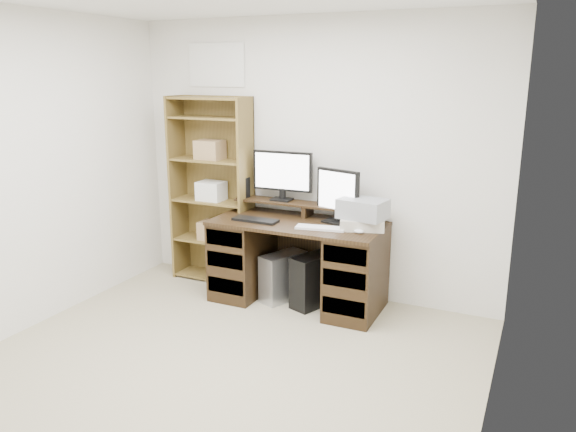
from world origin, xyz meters
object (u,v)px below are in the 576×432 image
Objects in this scene: desk at (298,261)px; monitor_wide at (282,173)px; tower_black at (315,280)px; bookshelf at (213,189)px; monitor_small at (338,194)px; tower_silver at (283,277)px; printer at (362,223)px.

desk is 0.81m from monitor_wide.
bookshelf is (-1.17, 0.20, 0.69)m from tower_black.
bookshelf reaches higher than monitor_small.
monitor_wide is at bearing 173.12° from tower_black.
monitor_wide is at bearing -174.09° from monitor_small.
tower_silver is 1.13m from bookshelf.
tower_black is at bearing 2.84° from desk.
printer reaches higher than tower_silver.
monitor_wide reaches higher than tower_silver.
bookshelf reaches higher than monitor_wide.
desk is 3.23× the size of monitor_small.
monitor_small is at bearing -13.69° from monitor_wide.
tower_black is at bearing -126.12° from monitor_small.
bookshelf is (-1.32, 0.09, -0.09)m from monitor_small.
printer is 1.59m from bookshelf.
tower_silver is (0.12, -0.24, -0.90)m from monitor_wide.
desk is 1.15m from bookshelf.
desk is at bearing 165.80° from printer.
tower_black is (-0.41, -0.01, -0.56)m from printer.
monitor_small is 0.92m from tower_silver.
tower_silver is 0.24× the size of bookshelf.
monitor_small is 0.35m from printer.
tower_black is at bearing -30.29° from monitor_wide.
desk is at bearing -141.79° from monitor_small.
monitor_wide reaches higher than monitor_small.
printer is 0.82× the size of tower_silver.
bookshelf reaches higher than printer.
bookshelf reaches higher than desk.
monitor_wide is at bearing 149.20° from printer.
monitor_small reaches higher than printer.
bookshelf is at bearing -171.65° from tower_silver.
printer is 0.70m from tower_black.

